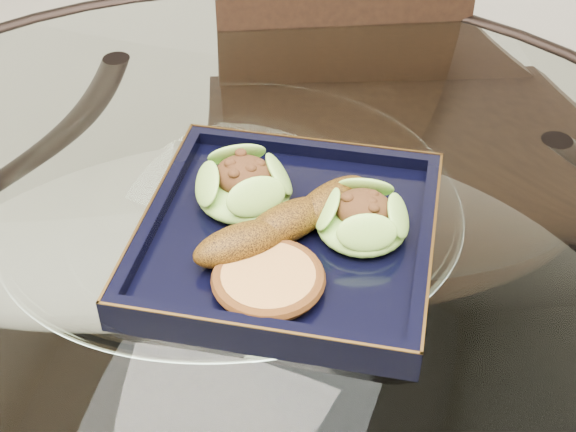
% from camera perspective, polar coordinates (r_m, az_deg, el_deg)
% --- Properties ---
extents(dining_table, '(1.13, 1.13, 0.77)m').
position_cam_1_polar(dining_table, '(0.90, -3.43, -9.44)').
color(dining_table, white).
rests_on(dining_table, ground).
extents(dining_chair, '(0.50, 0.50, 0.87)m').
position_cam_1_polar(dining_chair, '(1.22, 4.17, -0.26)').
color(dining_chair, black).
rests_on(dining_chair, ground).
extents(navy_plate, '(0.30, 0.30, 0.02)m').
position_cam_1_polar(navy_plate, '(0.76, 0.00, -1.72)').
color(navy_plate, black).
rests_on(navy_plate, dining_table).
extents(lettuce_wrap_left, '(0.11, 0.11, 0.03)m').
position_cam_1_polar(lettuce_wrap_left, '(0.78, -3.17, 2.02)').
color(lettuce_wrap_left, '#58952B').
rests_on(lettuce_wrap_left, navy_plate).
extents(lettuce_wrap_right, '(0.10, 0.10, 0.03)m').
position_cam_1_polar(lettuce_wrap_right, '(0.74, 5.30, -0.32)').
color(lettuce_wrap_right, '#6EA630').
rests_on(lettuce_wrap_right, navy_plate).
extents(roasted_plantain, '(0.14, 0.17, 0.03)m').
position_cam_1_polar(roasted_plantain, '(0.74, -0.03, -0.43)').
color(roasted_plantain, '#5F390A').
rests_on(roasted_plantain, navy_plate).
extents(crumb_patty, '(0.10, 0.10, 0.02)m').
position_cam_1_polar(crumb_patty, '(0.69, -1.41, -4.60)').
color(crumb_patty, '#BE833F').
rests_on(crumb_patty, navy_plate).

